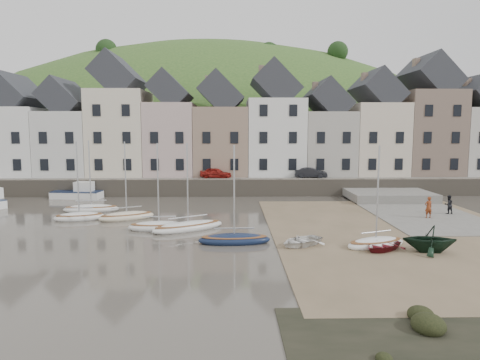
{
  "coord_description": "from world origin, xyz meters",
  "views": [
    {
      "loc": [
        -0.7,
        -28.25,
        7.07
      ],
      "look_at": [
        0.0,
        6.0,
        3.0
      ],
      "focal_mm": 32.3,
      "sensor_mm": 36.0,
      "label": 1
    }
  ],
  "objects_px": {
    "rowboat_green": "(429,239)",
    "rowboat_red": "(382,245)",
    "car_right": "(311,173)",
    "car_left": "(216,173)",
    "sailboat_0": "(91,208)",
    "person_red": "(428,207)",
    "person_dark": "(448,205)",
    "rowboat_white": "(301,241)"
  },
  "relations": [
    {
      "from": "rowboat_green",
      "to": "rowboat_red",
      "type": "relative_size",
      "value": 1.08
    },
    {
      "from": "rowboat_green",
      "to": "car_right",
      "type": "bearing_deg",
      "value": -166.63
    },
    {
      "from": "rowboat_red",
      "to": "car_left",
      "type": "bearing_deg",
      "value": 166.34
    },
    {
      "from": "sailboat_0",
      "to": "rowboat_red",
      "type": "bearing_deg",
      "value": -31.15
    },
    {
      "from": "car_left",
      "to": "car_right",
      "type": "relative_size",
      "value": 0.96
    },
    {
      "from": "car_left",
      "to": "rowboat_red",
      "type": "bearing_deg",
      "value": -138.1
    },
    {
      "from": "person_red",
      "to": "car_left",
      "type": "relative_size",
      "value": 0.49
    },
    {
      "from": "sailboat_0",
      "to": "car_left",
      "type": "distance_m",
      "value": 15.17
    },
    {
      "from": "person_dark",
      "to": "car_right",
      "type": "height_order",
      "value": "car_right"
    },
    {
      "from": "sailboat_0",
      "to": "person_dark",
      "type": "relative_size",
      "value": 4.11
    },
    {
      "from": "rowboat_green",
      "to": "car_left",
      "type": "relative_size",
      "value": 0.85
    },
    {
      "from": "person_dark",
      "to": "car_left",
      "type": "height_order",
      "value": "car_left"
    },
    {
      "from": "person_red",
      "to": "person_dark",
      "type": "height_order",
      "value": "person_red"
    },
    {
      "from": "rowboat_white",
      "to": "rowboat_green",
      "type": "xyz_separation_m",
      "value": [
        7.11,
        -1.51,
        0.48
      ]
    },
    {
      "from": "rowboat_white",
      "to": "person_dark",
      "type": "distance_m",
      "value": 16.52
    },
    {
      "from": "rowboat_white",
      "to": "rowboat_green",
      "type": "distance_m",
      "value": 7.28
    },
    {
      "from": "sailboat_0",
      "to": "car_right",
      "type": "bearing_deg",
      "value": 27.49
    },
    {
      "from": "sailboat_0",
      "to": "rowboat_green",
      "type": "distance_m",
      "value": 26.77
    },
    {
      "from": "rowboat_white",
      "to": "rowboat_red",
      "type": "distance_m",
      "value": 4.69
    },
    {
      "from": "sailboat_0",
      "to": "car_left",
      "type": "relative_size",
      "value": 1.83
    },
    {
      "from": "person_dark",
      "to": "car_left",
      "type": "distance_m",
      "value": 23.64
    },
    {
      "from": "car_left",
      "to": "car_right",
      "type": "distance_m",
      "value": 10.66
    },
    {
      "from": "rowboat_white",
      "to": "person_dark",
      "type": "xyz_separation_m",
      "value": [
        13.66,
        9.27,
        0.53
      ]
    },
    {
      "from": "sailboat_0",
      "to": "person_red",
      "type": "xyz_separation_m",
      "value": [
        27.55,
        -3.81,
        0.7
      ]
    },
    {
      "from": "rowboat_white",
      "to": "car_left",
      "type": "height_order",
      "value": "car_left"
    },
    {
      "from": "rowboat_green",
      "to": "rowboat_red",
      "type": "xyz_separation_m",
      "value": [
        -2.55,
        0.43,
        -0.49
      ]
    },
    {
      "from": "rowboat_white",
      "to": "person_dark",
      "type": "relative_size",
      "value": 1.9
    },
    {
      "from": "sailboat_0",
      "to": "person_dark",
      "type": "distance_m",
      "value": 30.02
    },
    {
      "from": "sailboat_0",
      "to": "car_right",
      "type": "height_order",
      "value": "sailboat_0"
    },
    {
      "from": "sailboat_0",
      "to": "rowboat_red",
      "type": "height_order",
      "value": "sailboat_0"
    },
    {
      "from": "car_right",
      "to": "sailboat_0",
      "type": "bearing_deg",
      "value": 128.21
    },
    {
      "from": "sailboat_0",
      "to": "person_red",
      "type": "distance_m",
      "value": 27.82
    },
    {
      "from": "person_dark",
      "to": "rowboat_red",
      "type": "bearing_deg",
      "value": 36.59
    },
    {
      "from": "car_right",
      "to": "person_red",
      "type": "bearing_deg",
      "value": -145.34
    },
    {
      "from": "person_red",
      "to": "car_left",
      "type": "bearing_deg",
      "value": -52.37
    },
    {
      "from": "rowboat_green",
      "to": "person_red",
      "type": "xyz_separation_m",
      "value": [
        4.17,
        9.22,
        0.12
      ]
    },
    {
      "from": "rowboat_green",
      "to": "rowboat_red",
      "type": "bearing_deg",
      "value": -91.89
    },
    {
      "from": "person_red",
      "to": "rowboat_white",
      "type": "bearing_deg",
      "value": 22.57
    },
    {
      "from": "rowboat_green",
      "to": "car_left",
      "type": "height_order",
      "value": "car_left"
    },
    {
      "from": "sailboat_0",
      "to": "rowboat_white",
      "type": "bearing_deg",
      "value": -35.28
    },
    {
      "from": "car_right",
      "to": "person_dark",
      "type": "bearing_deg",
      "value": -135.14
    },
    {
      "from": "person_red",
      "to": "car_left",
      "type": "distance_m",
      "value": 22.68
    }
  ]
}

